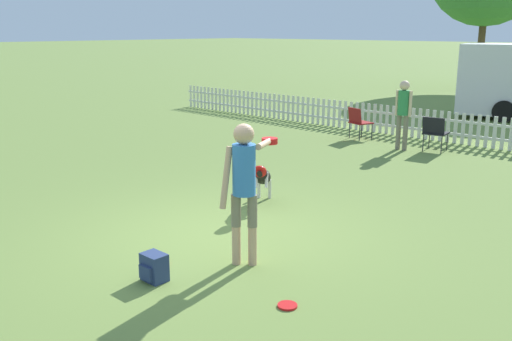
% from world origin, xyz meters
% --- Properties ---
extents(ground_plane, '(240.00, 240.00, 0.00)m').
position_xyz_m(ground_plane, '(0.00, 0.00, 0.00)').
color(ground_plane, olive).
extents(handler_person, '(0.55, 1.13, 1.76)m').
position_xyz_m(handler_person, '(0.91, -0.46, 1.11)').
color(handler_person, tan).
rests_on(handler_person, ground_plane).
extents(leaping_dog, '(0.85, 1.05, 0.78)m').
position_xyz_m(leaping_dog, '(-0.58, 1.48, 0.47)').
color(leaping_dog, black).
rests_on(leaping_dog, ground_plane).
extents(frisbee_near_handler, '(0.21, 0.21, 0.02)m').
position_xyz_m(frisbee_near_handler, '(0.17, -1.23, 0.01)').
color(frisbee_near_handler, red).
rests_on(frisbee_near_handler, ground_plane).
extents(frisbee_near_dog, '(0.21, 0.21, 0.02)m').
position_xyz_m(frisbee_near_dog, '(2.04, -1.00, 0.01)').
color(frisbee_near_dog, red).
rests_on(frisbee_near_dog, ground_plane).
extents(backpack_on_grass, '(0.29, 0.25, 0.33)m').
position_xyz_m(backpack_on_grass, '(0.50, -1.56, 0.16)').
color(backpack_on_grass, navy).
rests_on(backpack_on_grass, ground_plane).
extents(picket_fence, '(21.63, 0.04, 0.79)m').
position_xyz_m(picket_fence, '(-0.00, 8.65, 0.40)').
color(picket_fence, silver).
rests_on(picket_fence, ground_plane).
extents(folding_chair_blue_left, '(0.58, 0.60, 0.84)m').
position_xyz_m(folding_chair_blue_left, '(-0.43, 7.36, 0.50)').
color(folding_chair_blue_left, '#333338').
rests_on(folding_chair_blue_left, ground_plane).
extents(folding_chair_green_right, '(0.62, 0.63, 0.83)m').
position_xyz_m(folding_chair_green_right, '(-2.62, 7.47, 0.50)').
color(folding_chair_green_right, '#333338').
rests_on(folding_chair_green_right, ground_plane).
extents(spectator_standing, '(0.42, 0.27, 1.66)m').
position_xyz_m(spectator_standing, '(-1.09, 7.00, 1.01)').
color(spectator_standing, '#7A705B').
rests_on(spectator_standing, ground_plane).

